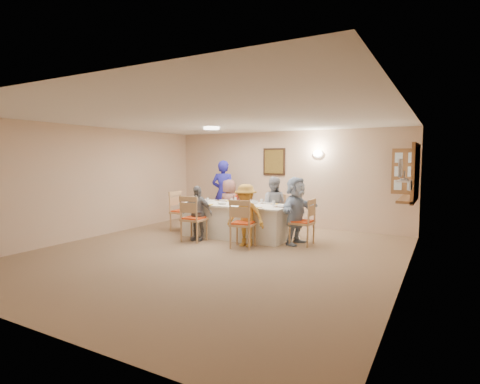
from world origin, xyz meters
The scene contains 49 objects.
ground centered at (0.00, 0.00, 0.00)m, with size 7.00×7.00×0.00m, color #79624A.
room_walls centered at (0.00, 0.00, 1.51)m, with size 7.00×7.00×7.00m.
wall_picture centered at (-0.30, 3.46, 1.70)m, with size 0.62×0.05×0.72m.
wall_sconce centered at (0.90, 3.44, 1.90)m, with size 0.26×0.09×0.18m, color white.
ceiling_light centered at (-1.00, 1.50, 2.47)m, with size 0.36×0.36×0.05m, color white.
serving_hatch centered at (3.21, 2.40, 1.50)m, with size 0.06×1.50×1.15m, color brown.
hatch_sill centered at (3.09, 2.40, 0.97)m, with size 0.30×1.50×0.05m, color brown.
shutter_door centered at (2.95, 3.16, 1.50)m, with size 0.55×0.04×1.00m, color brown.
fan_shelf centered at (3.13, 1.05, 1.40)m, with size 0.22×0.36×0.03m, color white.
desk_fan centered at (3.10, 1.05, 1.55)m, with size 0.30×0.30×0.28m, color #A5A5A8, non-canonical shape.
dining_table centered at (-0.38, 1.56, 0.38)m, with size 2.46×1.04×0.76m, color white.
chair_back_left centered at (-0.98, 2.36, 0.45)m, with size 0.43×0.43×0.89m, color tan, non-canonical shape.
chair_back_right centered at (0.22, 2.36, 0.47)m, with size 0.45×0.45×0.94m, color tan, non-canonical shape.
chair_front_left centered at (-0.98, 0.76, 0.50)m, with size 0.48×0.48×1.00m, color tan, non-canonical shape.
chair_front_right centered at (0.22, 0.76, 0.49)m, with size 0.47×0.47×0.98m, color tan, non-canonical shape.
chair_left_end centered at (-1.93, 1.56, 0.49)m, with size 0.47×0.47×0.98m, color tan, non-canonical shape.
chair_right_end centered at (1.17, 1.56, 0.48)m, with size 0.46×0.46×0.97m, color tan, non-canonical shape.
diner_back_left centered at (-0.98, 2.24, 0.63)m, with size 0.68×0.50×1.27m, color brown.
diner_back_right centered at (0.22, 2.24, 0.68)m, with size 0.74×0.63×1.36m, color gray.
diner_front_left centered at (-0.98, 0.88, 0.60)m, with size 0.74×0.40×1.19m, color gray.
diner_front_right centered at (0.22, 0.88, 0.63)m, with size 0.82×0.47×1.27m, color gold.
diner_right_end centered at (1.04, 1.56, 0.70)m, with size 0.59×1.35×1.41m, color #ACC0D9.
caregiver centered at (-1.43, 2.71, 0.87)m, with size 0.71×0.55×1.74m, color #211E94.
placemat_fl centered at (-0.98, 1.14, 0.76)m, with size 0.34×0.25×0.01m, color #472B19.
plate_fl centered at (-0.98, 1.14, 0.77)m, with size 0.23×0.23×0.01m, color white.
napkin_fl centered at (-0.80, 1.09, 0.77)m, with size 0.13×0.13×0.01m, color yellow.
placemat_fr centered at (0.22, 1.14, 0.76)m, with size 0.36×0.27×0.01m, color #472B19.
plate_fr centered at (0.22, 1.14, 0.77)m, with size 0.24×0.24×0.01m, color white.
napkin_fr centered at (0.40, 1.09, 0.77)m, with size 0.13×0.13×0.01m, color yellow.
placemat_bl centered at (-0.98, 1.98, 0.76)m, with size 0.36×0.27×0.01m, color #472B19.
plate_bl centered at (-0.98, 1.98, 0.77)m, with size 0.22×0.22×0.01m, color white.
napkin_bl centered at (-0.80, 1.93, 0.77)m, with size 0.14×0.14×0.01m, color yellow.
placemat_br centered at (0.22, 1.98, 0.76)m, with size 0.32×0.24×0.01m, color #472B19.
plate_br centered at (0.22, 1.98, 0.77)m, with size 0.25×0.25×0.02m, color white.
napkin_br centered at (0.40, 1.93, 0.77)m, with size 0.14×0.14×0.01m, color yellow.
placemat_le centered at (-1.48, 1.56, 0.76)m, with size 0.37×0.28×0.01m, color #472B19.
plate_le centered at (-1.48, 1.56, 0.77)m, with size 0.25×0.25×0.02m, color white.
napkin_le centered at (-1.30, 1.51, 0.77)m, with size 0.14×0.14×0.01m, color yellow.
placemat_re centered at (0.74, 1.56, 0.76)m, with size 0.35×0.26×0.01m, color #472B19.
plate_re centered at (0.74, 1.56, 0.77)m, with size 0.24×0.24×0.01m, color white.
napkin_re centered at (0.92, 1.51, 0.77)m, with size 0.15×0.15×0.01m, color yellow.
teacup_a centered at (-1.21, 1.23, 0.80)m, with size 0.11×0.11×0.09m, color white.
teacup_b centered at (-0.01, 2.09, 0.80)m, with size 0.08×0.08×0.08m, color white.
bowl_a centered at (-0.63, 1.35, 0.79)m, with size 0.24×0.24×0.05m, color white.
bowl_b centered at (-0.07, 1.80, 0.79)m, with size 0.23×0.23×0.06m, color white.
condiment_ketchup centered at (-0.41, 1.61, 0.88)m, with size 0.12×0.12×0.24m, color red.
condiment_brown centered at (-0.36, 1.62, 0.85)m, with size 0.09×0.09×0.19m, color #541F16.
condiment_malt centered at (-0.24, 1.56, 0.84)m, with size 0.16×0.16×0.16m, color #541F16.
drinking_glass centered at (-0.53, 1.61, 0.82)m, with size 0.07×0.07×0.10m, color silver.
Camera 1 is at (3.74, -5.73, 1.76)m, focal length 28.00 mm.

